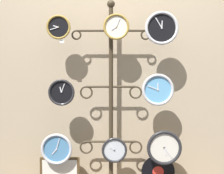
% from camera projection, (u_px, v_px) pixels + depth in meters
% --- Properties ---
extents(shop_wall, '(4.40, 0.04, 2.80)m').
position_uv_depth(shop_wall, '(112.00, 46.00, 2.55)').
color(shop_wall, tan).
rests_on(shop_wall, ground_plane).
extents(display_stand, '(0.72, 0.37, 1.80)m').
position_uv_depth(display_stand, '(112.00, 129.00, 2.43)').
color(display_stand, '#382D1E').
rests_on(display_stand, ground_plane).
extents(clock_top_left, '(0.22, 0.04, 0.22)m').
position_uv_depth(clock_top_left, '(60.00, 27.00, 2.30)').
color(clock_top_left, black).
extents(clock_top_center, '(0.23, 0.04, 0.23)m').
position_uv_depth(clock_top_center, '(117.00, 27.00, 2.29)').
color(clock_top_center, silver).
extents(clock_top_right, '(0.29, 0.04, 0.29)m').
position_uv_depth(clock_top_right, '(163.00, 28.00, 2.26)').
color(clock_top_right, black).
extents(clock_middle_left, '(0.23, 0.04, 0.23)m').
position_uv_depth(clock_middle_left, '(63.00, 92.00, 2.30)').
color(clock_middle_left, black).
extents(clock_middle_right, '(0.28, 0.04, 0.28)m').
position_uv_depth(clock_middle_right, '(159.00, 90.00, 2.31)').
color(clock_middle_right, '#60A8DB').
extents(clock_bottom_left, '(0.28, 0.04, 0.28)m').
position_uv_depth(clock_bottom_left, '(58.00, 149.00, 2.33)').
color(clock_bottom_left, '#4C84B2').
extents(clock_bottom_center, '(0.23, 0.04, 0.23)m').
position_uv_depth(clock_bottom_center, '(115.00, 150.00, 2.33)').
color(clock_bottom_center, silver).
extents(clock_bottom_right, '(0.31, 0.04, 0.31)m').
position_uv_depth(clock_bottom_right, '(165.00, 148.00, 2.32)').
color(clock_bottom_right, silver).
extents(vinyl_record, '(0.31, 0.01, 0.31)m').
position_uv_depth(vinyl_record, '(159.00, 172.00, 2.44)').
color(vinyl_record, black).
rests_on(vinyl_record, low_shelf).
extents(picture_frame, '(0.36, 0.02, 0.30)m').
position_uv_depth(picture_frame, '(61.00, 173.00, 2.40)').
color(picture_frame, '#4C381E').
rests_on(picture_frame, low_shelf).
extents(price_tag_upper, '(0.04, 0.00, 0.03)m').
position_uv_depth(price_tag_upper, '(63.00, 41.00, 2.31)').
color(price_tag_upper, white).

